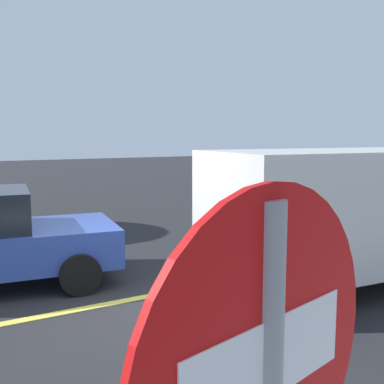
# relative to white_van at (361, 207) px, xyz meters

# --- Properties ---
(ground_plane) EXTENTS (80.00, 80.00, 0.00)m
(ground_plane) POSITION_rel_white_van_xyz_m (-3.98, 1.10, -1.27)
(ground_plane) COLOR #262628
(lane_marking_centre) EXTENTS (28.00, 0.16, 0.01)m
(lane_marking_centre) POSITION_rel_white_van_xyz_m (-0.98, 1.10, -1.26)
(lane_marking_centre) COLOR #E0D14C
(white_van) EXTENTS (5.35, 2.61, 2.20)m
(white_van) POSITION_rel_white_van_xyz_m (0.00, 0.00, 0.00)
(white_van) COLOR silver
(white_van) RESTS_ON ground_plane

